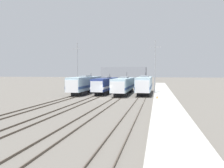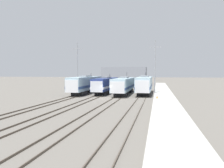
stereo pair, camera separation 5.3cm
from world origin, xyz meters
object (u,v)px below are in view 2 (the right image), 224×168
(locomotive_far_left, at_px, (85,84))
(locomotive_center_left, at_px, (106,85))
(locomotive_far_right, at_px, (145,85))
(traffic_cone, at_px, (157,97))
(catenary_tower_right, at_px, (155,66))
(catenary_tower_left, at_px, (77,66))
(locomotive_center_right, at_px, (124,85))

(locomotive_far_left, distance_m, locomotive_center_left, 4.82)
(locomotive_far_right, height_order, traffic_cone, locomotive_far_right)
(catenary_tower_right, xyz_separation_m, traffic_cone, (0.56, -10.65, -5.85))
(locomotive_far_right, bearing_deg, traffic_cone, -75.06)
(locomotive_far_left, relative_size, catenary_tower_right, 1.48)
(locomotive_center_left, bearing_deg, catenary_tower_right, -0.37)
(locomotive_center_left, height_order, locomotive_far_right, locomotive_far_right)
(catenary_tower_left, distance_m, catenary_tower_right, 18.48)
(locomotive_center_right, bearing_deg, locomotive_far_right, 14.77)
(catenary_tower_left, xyz_separation_m, traffic_cone, (19.04, -10.65, -5.85))
(locomotive_far_right, bearing_deg, catenary_tower_right, -0.52)
(locomotive_center_left, relative_size, traffic_cone, 38.61)
(locomotive_center_left, distance_m, catenary_tower_left, 8.32)
(catenary_tower_left, distance_m, traffic_cone, 22.59)
(locomotive_center_left, distance_m, locomotive_center_right, 4.72)
(locomotive_far_right, xyz_separation_m, catenary_tower_left, (-16.19, -0.02, 4.22))
(locomotive_far_left, bearing_deg, locomotive_center_right, 2.17)
(catenary_tower_left, relative_size, catenary_tower_right, 1.00)
(locomotive_far_right, relative_size, traffic_cone, 37.47)
(traffic_cone, bearing_deg, locomotive_far_left, 151.04)
(locomotive_center_right, relative_size, locomotive_far_right, 1.08)
(locomotive_center_right, distance_m, traffic_cone, 12.12)
(locomotive_center_right, height_order, traffic_cone, locomotive_center_right)
(locomotive_center_left, xyz_separation_m, locomotive_center_right, (4.55, -1.25, 0.02))
(catenary_tower_left, height_order, catenary_tower_right, same)
(catenary_tower_left, height_order, traffic_cone, catenary_tower_left)
(locomotive_far_right, height_order, catenary_tower_right, catenary_tower_right)
(locomotive_far_right, xyz_separation_m, catenary_tower_right, (2.29, -0.02, 4.22))
(catenary_tower_left, bearing_deg, locomotive_far_left, -30.95)
(traffic_cone, bearing_deg, catenary_tower_left, 150.77)
(catenary_tower_right, relative_size, traffic_cone, 26.81)
(locomotive_center_right, distance_m, catenary_tower_left, 12.48)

